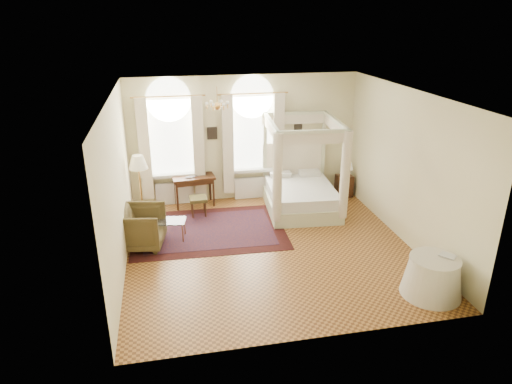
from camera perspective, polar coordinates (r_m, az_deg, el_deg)
The scene contains 18 objects.
ground at distance 9.94m, azimuth 1.71°, elevation -7.00°, with size 6.00×6.00×0.00m, color #A86D30.
room_walls at distance 9.16m, azimuth 1.84°, elevation 3.94°, with size 6.00×6.00×6.00m.
window_left at distance 11.83m, azimuth -10.47°, elevation 5.18°, with size 1.62×0.27×3.29m.
window_right at distance 12.04m, azimuth -0.39°, elevation 5.83°, with size 1.62×0.27×3.29m.
chandelier at distance 9.93m, azimuth -4.86°, elevation 10.78°, with size 0.51×0.45×0.50m.
wall_pictures at distance 12.00m, azimuth -1.02°, elevation 7.77°, with size 2.54×0.03×0.39m.
canopy_bed at distance 11.63m, azimuth 5.68°, elevation 0.18°, with size 1.93×2.30×2.34m.
nightstand at distance 12.80m, azimuth 10.94°, elevation 0.80°, with size 0.42×0.38×0.59m, color #3D1C10.
nightstand_lamp at distance 12.62m, azimuth 11.45°, elevation 3.14°, with size 0.27×0.27×0.39m.
writing_desk at distance 11.93m, azimuth -7.81°, elevation 1.44°, with size 1.13×0.67×0.81m.
laptop at distance 11.84m, azimuth -8.11°, elevation 1.94°, with size 0.33×0.21×0.03m, color black.
stool at distance 11.40m, azimuth -7.24°, elevation -1.05°, with size 0.42×0.42×0.48m.
armchair at distance 10.12m, azimuth -14.22°, elevation -4.31°, with size 0.96×0.99×0.90m, color #473A1E.
coffee_table at distance 10.32m, azimuth -10.65°, elevation -3.73°, with size 0.73×0.57×0.45m.
floor_lamp at distance 10.90m, azimuth -14.49°, elevation 3.20°, with size 0.44×0.44×1.69m.
oriental_rug at distance 10.75m, azimuth -5.84°, elevation -4.76°, with size 3.56×2.62×0.01m.
side_table at distance 8.85m, azimuth 21.18°, elevation -9.83°, with size 1.07×1.07×0.73m.
book at distance 8.72m, azimuth 22.61°, elevation -7.62°, with size 0.20×0.27×0.03m, color black.
Camera 1 is at (-2.03, -8.49, 4.75)m, focal length 32.00 mm.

